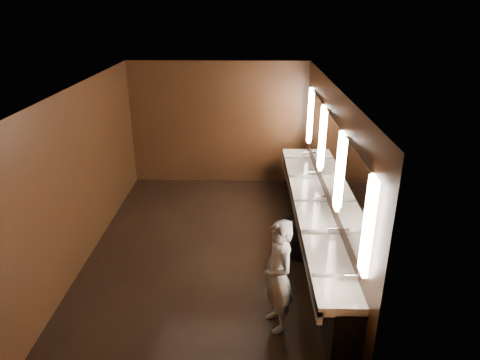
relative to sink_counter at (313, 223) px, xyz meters
The scene contains 10 objects.
floor 1.86m from the sink_counter, behind, with size 6.00×6.00×0.00m, color black.
ceiling 2.92m from the sink_counter, behind, with size 4.00×6.00×0.02m, color #2D2D2B.
wall_back 3.61m from the sink_counter, 120.87° to the left, with size 4.00×0.02×2.80m, color black.
wall_front 3.61m from the sink_counter, 120.87° to the right, with size 4.00×0.02×2.80m, color black.
wall_left 3.90m from the sink_counter, behind, with size 0.02×6.00×2.80m, color black.
wall_right 0.93m from the sink_counter, ahead, with size 0.02×6.00×2.80m, color black.
sink_counter is the anchor object (origin of this frame).
mirror_band 1.27m from the sink_counter, ahead, with size 0.06×5.03×1.15m.
person 2.08m from the sink_counter, 110.57° to the right, with size 0.56×0.37×1.55m, color #8BB1CF.
trash_bin 0.38m from the sink_counter, 131.01° to the right, with size 0.40×0.40×0.62m, color black.
Camera 1 is at (0.68, -6.45, 4.00)m, focal length 32.00 mm.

